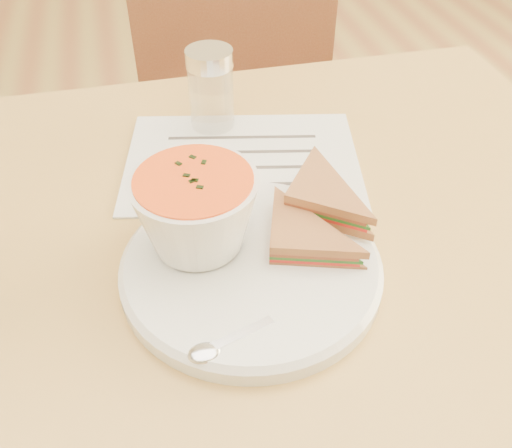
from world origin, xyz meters
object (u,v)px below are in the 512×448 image
object	(u,v)px
dining_table	(236,392)
condiment_shaker	(211,90)
soup_bowl	(196,215)
plate	(251,268)
chair_far	(221,158)

from	to	relation	value
dining_table	condiment_shaker	size ratio (longest dim) A/B	8.82
soup_bowl	dining_table	bearing A→B (deg)	54.68
plate	condiment_shaker	bearing A→B (deg)	87.62
dining_table	condiment_shaker	bearing A→B (deg)	84.87
soup_bowl	condiment_shaker	world-z (taller)	condiment_shaker
plate	soup_bowl	xyz separation A→B (m)	(-0.05, 0.04, 0.05)
dining_table	condiment_shaker	distance (m)	0.47
chair_far	plate	bearing A→B (deg)	103.04
chair_far	dining_table	bearing A→B (deg)	101.08
dining_table	chair_far	world-z (taller)	chair_far
plate	condiment_shaker	xyz separation A→B (m)	(0.01, 0.29, 0.05)
chair_far	condiment_shaker	world-z (taller)	chair_far
chair_far	condiment_shaker	distance (m)	0.43
soup_bowl	condiment_shaker	bearing A→B (deg)	76.79
condiment_shaker	plate	bearing A→B (deg)	-92.38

